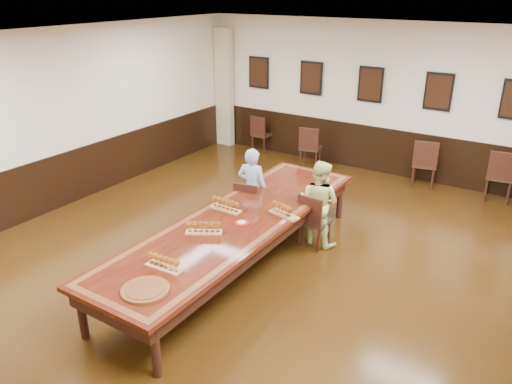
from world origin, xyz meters
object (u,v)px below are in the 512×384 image
Objects in this scene: chair_man at (250,205)px; spare_chair_c at (425,163)px; carved_platter at (145,290)px; spare_chair_a at (262,133)px; spare_chair_b at (311,146)px; spare_chair_d at (500,175)px; person_woman at (319,203)px; conference_table at (237,228)px; person_man at (252,189)px; chair_woman at (315,219)px.

spare_chair_c is (1.90, 3.59, 0.06)m from chair_man.
spare_chair_c is 6.82m from carved_platter.
spare_chair_a is at bearing -11.83° from spare_chair_c.
chair_man is 1.56× the size of carved_platter.
spare_chair_b is 6.64m from carved_platter.
chair_man is 3.44m from spare_chair_b.
spare_chair_d is (1.40, 0.04, 0.01)m from spare_chair_c.
spare_chair_d is at bearing 172.02° from spare_chair_c.
person_woman reaches higher than chair_man.
conference_table is at bearing 104.50° from chair_man.
chair_man is 0.88× the size of spare_chair_c.
conference_table is at bearing 53.54° from spare_chair_d.
person_man is at bearing 7.20° from person_woman.
spare_chair_c is 0.72× the size of person_woman.
conference_table is (-0.67, -1.28, -0.08)m from person_woman.
spare_chair_d reaches higher than spare_chair_c.
person_man reaches higher than spare_chair_c.
chair_man is at bearing 90.00° from person_man.
spare_chair_c reaches higher than carved_platter.
person_man is 1.19m from person_woman.
spare_chair_b is at bearing 101.32° from carved_platter.
spare_chair_b is at bearing -4.91° from spare_chair_c.
person_man reaches higher than chair_man.
person_man reaches higher than conference_table.
spare_chair_b reaches higher than chair_man.
spare_chair_c is 0.20× the size of conference_table.
conference_table is 2.04m from carved_platter.
spare_chair_b is at bearing -58.20° from person_woman.
spare_chair_a is at bearing 112.36° from carved_platter.
spare_chair_a is 0.65× the size of person_woman.
chair_man is at bearing 52.52° from spare_chair_c.
chair_man is 0.94× the size of spare_chair_b.
spare_chair_a is 0.96× the size of spare_chair_b.
carved_platter is (2.82, -6.86, 0.32)m from spare_chair_a.
spare_chair_a is at bearing -7.04° from spare_chair_d.
conference_table is (0.52, -1.19, -0.09)m from person_man.
spare_chair_a is at bearing -26.30° from spare_chair_b.
chair_man is 0.63× the size of person_man.
chair_woman reaches higher than chair_man.
spare_chair_d reaches higher than spare_chair_b.
person_man is at bearing 102.52° from carved_platter.
spare_chair_b reaches higher than conference_table.
carved_platter is (0.19, -2.02, 0.16)m from conference_table.
chair_woman is at bearing 105.39° from spare_chair_b.
spare_chair_d is 7.23m from carved_platter.
spare_chair_c is at bearing 171.77° from spare_chair_b.
conference_table is (-1.40, -4.68, 0.11)m from spare_chair_c.
spare_chair_c reaches higher than spare_chair_a.
spare_chair_b is 0.94× the size of spare_chair_c.
chair_woman is 1.57× the size of carved_platter.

